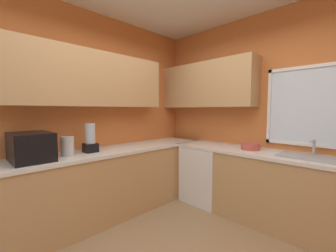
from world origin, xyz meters
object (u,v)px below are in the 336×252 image
dishwasher (206,174)px  bowl (250,146)px  sink_assembly (310,157)px  kettle (67,146)px  blender_appliance (90,139)px  microwave (31,147)px

dishwasher → bowl: bearing=2.6°
dishwasher → sink_assembly: 1.42m
kettle → bowl: 2.26m
kettle → blender_appliance: 0.29m
microwave → sink_assembly: bearing=47.8°
dishwasher → blender_appliance: bearing=-113.3°
bowl → dishwasher: bearing=-177.4°
dishwasher → sink_assembly: size_ratio=1.36×
blender_appliance → kettle: bearing=-85.9°
kettle → blender_appliance: bearing=94.1°
dishwasher → microwave: microwave is taller
microwave → blender_appliance: (0.00, 0.63, 0.02)m
dishwasher → bowl: bowl is taller
dishwasher → kettle: bearing=-109.4°
dishwasher → kettle: 2.01m
dishwasher → bowl: 0.84m
microwave → kettle: 0.35m
microwave → blender_appliance: size_ratio=1.33×
microwave → bowl: (1.33, 2.19, -0.10)m
bowl → microwave: bearing=-121.2°
dishwasher → microwave: bearing=-107.0°
dishwasher → kettle: size_ratio=3.83×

